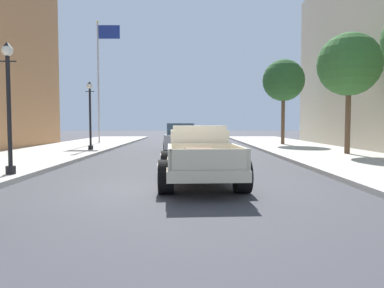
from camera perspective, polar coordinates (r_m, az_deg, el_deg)
name	(u,v)px	position (r m, az deg, el deg)	size (l,w,h in m)	color
ground_plane	(179,188)	(9.30, -2.08, -6.91)	(140.00, 140.00, 0.00)	#3D3D42
hotrod_truck_cream	(199,155)	(10.04, 1.08, -1.81)	(2.37, 5.01, 1.58)	beige
car_background_silver	(181,138)	(21.38, -1.72, 0.92)	(1.90, 4.32, 1.65)	#B7B7BC
street_lamp_near	(9,98)	(11.87, -26.95, 6.50)	(0.50, 0.32, 3.85)	black
street_lamp_far	(90,110)	(21.27, -15.78, 5.15)	(0.50, 0.32, 3.85)	black
flagpole	(101,69)	(28.67, -14.13, 11.45)	(1.74, 0.16, 9.16)	#B2B2B7
street_tree_second	(349,65)	(19.66, 23.55, 11.39)	(3.07, 3.07, 5.92)	brown
street_tree_third	(284,81)	(27.15, 14.24, 9.67)	(2.99, 2.99, 6.08)	brown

